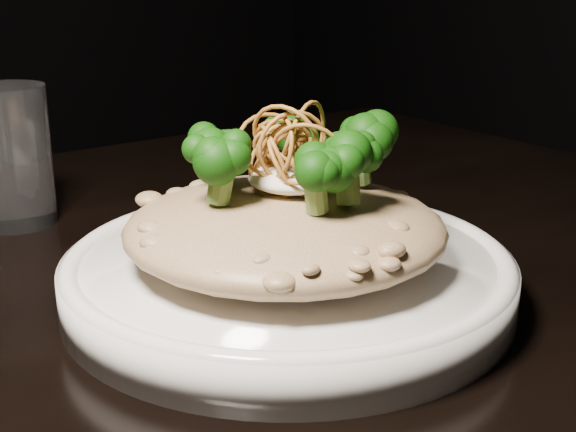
% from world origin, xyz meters
% --- Properties ---
extents(table, '(1.10, 0.80, 0.75)m').
position_xyz_m(table, '(0.00, 0.00, 0.67)').
color(table, black).
rests_on(table, ground).
extents(plate, '(0.28, 0.28, 0.03)m').
position_xyz_m(plate, '(0.08, -0.05, 0.76)').
color(plate, white).
rests_on(plate, table).
extents(risotto, '(0.19, 0.19, 0.04)m').
position_xyz_m(risotto, '(0.07, -0.06, 0.80)').
color(risotto, brown).
rests_on(risotto, plate).
extents(broccoli, '(0.14, 0.14, 0.05)m').
position_xyz_m(broccoli, '(0.07, -0.05, 0.85)').
color(broccoli, black).
rests_on(broccoli, risotto).
extents(cheese, '(0.05, 0.05, 0.01)m').
position_xyz_m(cheese, '(0.08, -0.06, 0.83)').
color(cheese, white).
rests_on(cheese, risotto).
extents(shallots, '(0.05, 0.05, 0.03)m').
position_xyz_m(shallots, '(0.08, -0.06, 0.85)').
color(shallots, brown).
rests_on(shallots, cheese).
extents(drinking_glass, '(0.07, 0.07, 0.11)m').
position_xyz_m(drinking_glass, '(-0.01, 0.19, 0.81)').
color(drinking_glass, white).
rests_on(drinking_glass, table).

